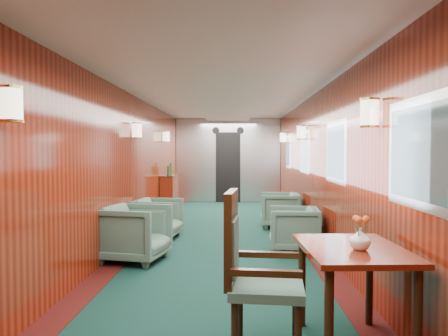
{
  "coord_description": "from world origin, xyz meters",
  "views": [
    {
      "loc": [
        0.21,
        -6.6,
        1.46
      ],
      "look_at": [
        0.0,
        1.47,
        1.15
      ],
      "focal_mm": 35.0,
      "sensor_mm": 36.0,
      "label": 1
    }
  ],
  "objects_px": {
    "credenza": "(170,194)",
    "side_chair": "(251,268)",
    "armchair_left_near": "(135,233)",
    "armchair_left_far": "(158,218)",
    "armchair_right_near": "(294,229)",
    "armchair_right_far": "(279,210)",
    "dining_table": "(352,263)"
  },
  "relations": [
    {
      "from": "dining_table",
      "to": "armchair_right_far",
      "type": "distance_m",
      "value": 5.18
    },
    {
      "from": "armchair_left_near",
      "to": "armchair_right_near",
      "type": "relative_size",
      "value": 1.16
    },
    {
      "from": "armchair_left_far",
      "to": "armchair_right_near",
      "type": "height_order",
      "value": "armchair_left_far"
    },
    {
      "from": "armchair_left_near",
      "to": "armchair_right_far",
      "type": "height_order",
      "value": "armchair_left_near"
    },
    {
      "from": "side_chair",
      "to": "armchair_right_near",
      "type": "distance_m",
      "value": 3.43
    },
    {
      "from": "armchair_left_far",
      "to": "armchair_right_far",
      "type": "distance_m",
      "value": 2.42
    },
    {
      "from": "armchair_left_far",
      "to": "armchair_right_near",
      "type": "relative_size",
      "value": 1.03
    },
    {
      "from": "armchair_right_near",
      "to": "side_chair",
      "type": "bearing_deg",
      "value": -8.87
    },
    {
      "from": "armchair_left_near",
      "to": "armchair_right_near",
      "type": "height_order",
      "value": "armchair_left_near"
    },
    {
      "from": "armchair_left_near",
      "to": "armchair_left_far",
      "type": "xyz_separation_m",
      "value": [
        0.04,
        1.54,
        -0.04
      ]
    },
    {
      "from": "credenza",
      "to": "armchair_right_far",
      "type": "distance_m",
      "value": 3.01
    },
    {
      "from": "dining_table",
      "to": "credenza",
      "type": "xyz_separation_m",
      "value": [
        -2.41,
        6.99,
        -0.18
      ]
    },
    {
      "from": "side_chair",
      "to": "credenza",
      "type": "relative_size",
      "value": 1.0
    },
    {
      "from": "side_chair",
      "to": "armchair_left_near",
      "type": "xyz_separation_m",
      "value": [
        -1.45,
        2.68,
        -0.27
      ]
    },
    {
      "from": "armchair_left_far",
      "to": "armchair_right_far",
      "type": "bearing_deg",
      "value": -53.89
    },
    {
      "from": "credenza",
      "to": "side_chair",
      "type": "bearing_deg",
      "value": -76.91
    },
    {
      "from": "side_chair",
      "to": "armchair_left_far",
      "type": "distance_m",
      "value": 4.46
    },
    {
      "from": "credenza",
      "to": "armchair_left_near",
      "type": "bearing_deg",
      "value": -87.28
    },
    {
      "from": "dining_table",
      "to": "side_chair",
      "type": "distance_m",
      "value": 0.77
    },
    {
      "from": "side_chair",
      "to": "armchair_right_near",
      "type": "bearing_deg",
      "value": 82.66
    },
    {
      "from": "armchair_right_near",
      "to": "armchair_right_far",
      "type": "relative_size",
      "value": 0.97
    },
    {
      "from": "armchair_right_far",
      "to": "armchair_left_far",
      "type": "bearing_deg",
      "value": -59.75
    },
    {
      "from": "dining_table",
      "to": "credenza",
      "type": "bearing_deg",
      "value": 106.5
    },
    {
      "from": "dining_table",
      "to": "side_chair",
      "type": "bearing_deg",
      "value": -170.68
    },
    {
      "from": "credenza",
      "to": "armchair_left_far",
      "type": "relative_size",
      "value": 1.61
    },
    {
      "from": "dining_table",
      "to": "side_chair",
      "type": "height_order",
      "value": "side_chair"
    },
    {
      "from": "side_chair",
      "to": "armchair_right_near",
      "type": "xyz_separation_m",
      "value": [
        0.75,
        3.33,
        -0.32
      ]
    },
    {
      "from": "armchair_left_near",
      "to": "credenza",
      "type": "bearing_deg",
      "value": 14.61
    },
    {
      "from": "armchair_right_near",
      "to": "armchair_left_far",
      "type": "bearing_deg",
      "value": -108.59
    },
    {
      "from": "side_chair",
      "to": "armchair_right_far",
      "type": "relative_size",
      "value": 1.62
    },
    {
      "from": "armchair_right_near",
      "to": "credenza",
      "type": "bearing_deg",
      "value": -144.0
    },
    {
      "from": "side_chair",
      "to": "armchair_left_near",
      "type": "height_order",
      "value": "side_chair"
    }
  ]
}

